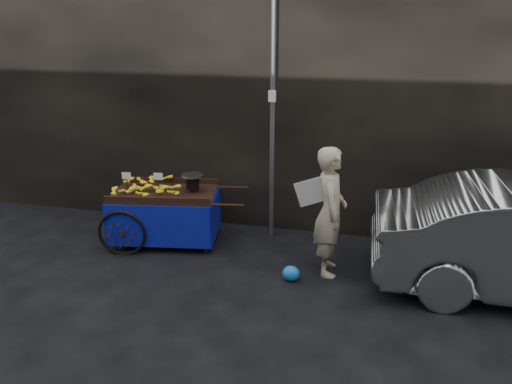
# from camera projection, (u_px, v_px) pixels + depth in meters

# --- Properties ---
(ground) EXTENTS (80.00, 80.00, 0.00)m
(ground) POSITION_uv_depth(u_px,v_px,m) (234.00, 267.00, 7.54)
(ground) COLOR black
(ground) RESTS_ON ground
(building_wall) EXTENTS (13.50, 2.00, 5.00)m
(building_wall) POSITION_uv_depth(u_px,v_px,m) (292.00, 79.00, 8.99)
(building_wall) COLOR black
(building_wall) RESTS_ON ground
(street_pole) EXTENTS (0.12, 0.10, 4.00)m
(street_pole) POSITION_uv_depth(u_px,v_px,m) (272.00, 120.00, 7.99)
(street_pole) COLOR slate
(street_pole) RESTS_ON ground
(banana_cart) EXTENTS (2.44, 1.41, 1.26)m
(banana_cart) POSITION_uv_depth(u_px,v_px,m) (161.00, 197.00, 8.19)
(banana_cart) COLOR black
(banana_cart) RESTS_ON ground
(vendor) EXTENTS (0.79, 0.75, 1.91)m
(vendor) POSITION_uv_depth(u_px,v_px,m) (330.00, 212.00, 7.11)
(vendor) COLOR #BCA88B
(vendor) RESTS_ON ground
(plastic_bag) EXTENTS (0.25, 0.20, 0.23)m
(plastic_bag) POSITION_uv_depth(u_px,v_px,m) (291.00, 273.00, 7.13)
(plastic_bag) COLOR blue
(plastic_bag) RESTS_ON ground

